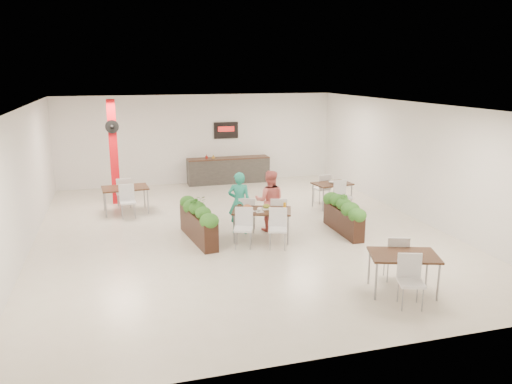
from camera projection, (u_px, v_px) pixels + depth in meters
ground at (240, 231)px, 12.86m from camera, size 12.00×12.00×0.00m
room_shell at (239, 154)px, 12.38m from camera, size 10.10×12.10×3.22m
red_column at (114, 151)px, 15.20m from camera, size 0.40×0.41×3.20m
service_counter at (228, 170)px, 18.29m from camera, size 3.00×0.64×2.20m
main_table at (261, 214)px, 12.09m from camera, size 1.69×1.94×0.92m
diner_man at (239, 203)px, 12.55m from camera, size 0.67×0.55×1.58m
diner_woman at (270, 201)px, 12.77m from camera, size 0.92×0.82×1.58m
planter_left at (198, 219)px, 12.06m from camera, size 0.63×2.13×1.13m
planter_right at (343, 214)px, 12.65m from camera, size 0.42×1.92×1.00m
side_table_a at (125, 191)px, 14.43m from camera, size 1.35×1.65×0.92m
side_table_b at (332, 187)px, 14.96m from camera, size 1.19×1.66×0.92m
side_table_c at (403, 260)px, 9.18m from camera, size 1.42×1.67×0.92m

